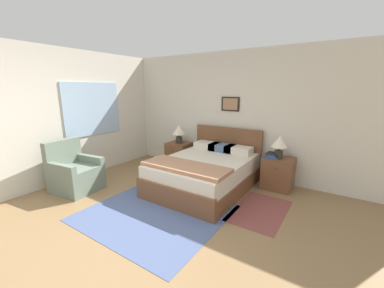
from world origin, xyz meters
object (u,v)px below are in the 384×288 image
at_px(nightstand_near_window, 179,155).
at_px(nightstand_by_door, 278,173).
at_px(table_lamp_near_window, 179,131).
at_px(bed, 205,172).
at_px(table_lamp_by_door, 279,143).
at_px(armchair, 75,174).

height_order(nightstand_near_window, nightstand_by_door, same).
bearing_deg(nightstand_near_window, table_lamp_near_window, -57.02).
bearing_deg(bed, table_lamp_near_window, 148.00).
height_order(nightstand_by_door, table_lamp_by_door, table_lamp_by_door).
bearing_deg(table_lamp_near_window, nightstand_by_door, 0.71).
height_order(bed, nightstand_by_door, bed).
relative_size(nightstand_by_door, table_lamp_by_door, 1.38).
distance_m(nightstand_near_window, table_lamp_by_door, 2.36).
xyz_separation_m(nightstand_near_window, nightstand_by_door, (2.30, 0.00, 0.00)).
height_order(armchair, table_lamp_near_window, table_lamp_near_window).
height_order(bed, table_lamp_near_window, bed).
distance_m(nightstand_near_window, nightstand_by_door, 2.30).
relative_size(bed, nightstand_near_window, 3.37).
xyz_separation_m(armchair, nightstand_near_window, (0.79, 2.15, -0.02)).
bearing_deg(bed, nightstand_by_door, 32.60).
height_order(nightstand_near_window, table_lamp_near_window, table_lamp_near_window).
relative_size(nightstand_near_window, table_lamp_by_door, 1.38).
xyz_separation_m(bed, table_lamp_near_window, (-1.13, 0.71, 0.56)).
bearing_deg(armchair, nightstand_by_door, 117.37).
relative_size(armchair, nightstand_by_door, 1.58).
distance_m(bed, nightstand_near_window, 1.37).
relative_size(armchair, table_lamp_near_window, 2.18).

